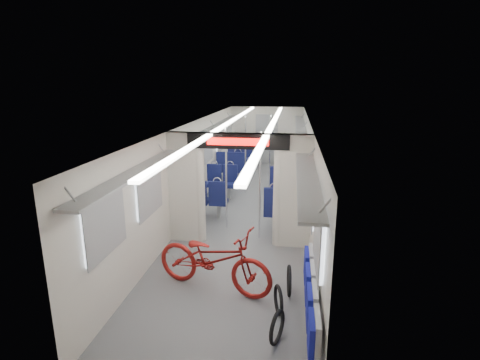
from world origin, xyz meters
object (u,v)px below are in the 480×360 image
(bicycle, at_px, (214,259))
(flip_bench, at_px, (311,295))
(seat_bay_near_left, at_px, (216,188))
(seat_bay_near_right, at_px, (286,195))
(bike_hoop_b, at_px, (278,301))
(stanchion_near_left, at_px, (226,179))
(stanchion_far_right, at_px, (270,153))
(seat_bay_far_left, at_px, (236,160))
(seat_bay_far_right, at_px, (288,163))
(bike_hoop_c, at_px, (289,282))
(stanchion_far_left, at_px, (245,155))
(bike_hoop_a, at_px, (277,329))
(stanchion_near_right, at_px, (260,186))

(bicycle, relative_size, flip_bench, 0.95)
(seat_bay_near_left, bearing_deg, seat_bay_near_right, -14.02)
(bike_hoop_b, xyz_separation_m, stanchion_near_left, (-1.31, 3.16, 0.95))
(bicycle, bearing_deg, stanchion_far_right, 11.28)
(seat_bay_far_left, distance_m, seat_bay_far_right, 1.87)
(flip_bench, xyz_separation_m, bike_hoop_c, (-0.28, 0.91, -0.36))
(seat_bay_near_right, xyz_separation_m, stanchion_far_right, (-0.56, 2.36, 0.59))
(stanchion_far_right, bearing_deg, flip_bench, -81.91)
(stanchion_near_left, relative_size, stanchion_far_left, 1.00)
(bike_hoop_c, bearing_deg, bike_hoop_a, -96.75)
(bike_hoop_b, xyz_separation_m, seat_bay_near_right, (0.01, 4.12, 0.36))
(bicycle, xyz_separation_m, stanchion_near_right, (0.54, 2.16, 0.62))
(bicycle, bearing_deg, seat_bay_near_left, 27.35)
(stanchion_far_left, bearing_deg, stanchion_far_right, 32.14)
(bike_hoop_c, xyz_separation_m, stanchion_far_right, (-0.69, 5.96, 0.93))
(bike_hoop_a, height_order, seat_bay_far_left, seat_bay_far_left)
(bike_hoop_a, relative_size, bike_hoop_c, 0.93)
(seat_bay_near_right, distance_m, stanchion_near_right, 1.64)
(seat_bay_near_left, xyz_separation_m, seat_bay_near_right, (1.87, -0.47, 0.03))
(bike_hoop_b, xyz_separation_m, stanchion_far_right, (-0.55, 6.48, 0.95))
(bike_hoop_c, relative_size, stanchion_far_left, 0.22)
(stanchion_near_right, bearing_deg, bicycle, -104.09)
(stanchion_near_right, bearing_deg, stanchion_far_right, 90.42)
(seat_bay_far_right, bearing_deg, stanchion_near_right, -95.67)
(stanchion_near_left, bearing_deg, bike_hoop_b, -67.43)
(seat_bay_near_left, bearing_deg, seat_bay_far_right, 61.59)
(seat_bay_near_right, bearing_deg, seat_bay_far_right, 90.00)
(seat_bay_far_left, distance_m, stanchion_far_right, 2.20)
(bike_hoop_a, relative_size, seat_bay_far_left, 0.20)
(stanchion_near_left, bearing_deg, bicycle, -84.51)
(bicycle, relative_size, bike_hoop_b, 4.51)
(seat_bay_far_left, xyz_separation_m, stanchion_near_right, (1.34, -5.45, 0.58))
(bike_hoop_a, height_order, seat_bay_near_right, seat_bay_near_right)
(seat_bay_near_left, xyz_separation_m, stanchion_near_right, (1.34, -1.90, 0.62))
(seat_bay_near_right, bearing_deg, stanchion_near_right, -110.37)
(flip_bench, height_order, seat_bay_near_left, seat_bay_near_left)
(bike_hoop_a, height_order, stanchion_near_left, stanchion_near_left)
(bicycle, relative_size, seat_bay_far_left, 0.88)
(flip_bench, bearing_deg, stanchion_far_left, 104.59)
(seat_bay_far_left, xyz_separation_m, stanchion_far_right, (1.31, -1.67, 0.58))
(flip_bench, xyz_separation_m, bike_hoop_a, (-0.42, -0.24, -0.37))
(seat_bay_near_right, relative_size, stanchion_far_right, 0.96)
(bike_hoop_b, bearing_deg, stanchion_far_right, 94.84)
(bike_hoop_a, xyz_separation_m, seat_bay_far_left, (-1.87, 8.79, 0.36))
(bike_hoop_b, relative_size, stanchion_far_right, 0.19)
(seat_bay_near_right, xyz_separation_m, seat_bay_far_right, (0.00, 3.92, -0.03))
(seat_bay_far_right, xyz_separation_m, stanchion_near_left, (-1.32, -4.88, 0.62))
(bike_hoop_a, xyz_separation_m, stanchion_far_left, (-1.26, 6.68, 0.94))
(bike_hoop_c, bearing_deg, seat_bay_far_left, 104.73)
(bike_hoop_b, xyz_separation_m, seat_bay_far_right, (0.01, 8.05, 0.33))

